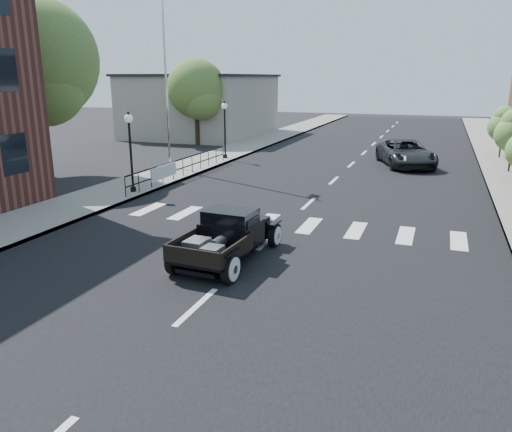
% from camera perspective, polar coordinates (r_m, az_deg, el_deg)
% --- Properties ---
extents(ground, '(120.00, 120.00, 0.00)m').
position_cam_1_polar(ground, '(13.89, -1.22, -5.32)').
color(ground, black).
rests_on(ground, ground).
extents(road, '(14.00, 80.00, 0.02)m').
position_cam_1_polar(road, '(27.92, 10.13, 5.14)').
color(road, black).
rests_on(road, ground).
extents(road_markings, '(12.00, 60.00, 0.06)m').
position_cam_1_polar(road_markings, '(23.11, 7.87, 3.06)').
color(road_markings, silver).
rests_on(road_markings, ground).
extents(sidewalk_left, '(3.00, 80.00, 0.15)m').
position_cam_1_polar(sidewalk_left, '(30.53, -5.84, 6.31)').
color(sidewalk_left, gray).
rests_on(sidewalk_left, ground).
extents(low_building_left, '(10.00, 12.00, 5.00)m').
position_cam_1_polar(low_building_left, '(44.74, -6.16, 12.35)').
color(low_building_left, '#A79E8C').
rests_on(low_building_left, ground).
extents(railing, '(0.08, 10.00, 1.00)m').
position_cam_1_polar(railing, '(25.51, -8.35, 5.71)').
color(railing, black).
rests_on(railing, sidewalk_left).
extents(banner, '(0.04, 2.20, 0.60)m').
position_cam_1_polar(banner, '(23.80, -10.45, 4.42)').
color(banner, silver).
rests_on(banner, sidewalk_left).
extents(lamp_post_b, '(0.36, 0.36, 3.43)m').
position_cam_1_polar(lamp_post_b, '(22.11, -14.12, 7.09)').
color(lamp_post_b, black).
rests_on(lamp_post_b, sidewalk_left).
extents(lamp_post_c, '(0.36, 0.36, 3.43)m').
position_cam_1_polar(lamp_post_c, '(30.82, -3.58, 9.80)').
color(lamp_post_c, black).
rests_on(lamp_post_c, sidewalk_left).
extents(flagpole, '(0.12, 0.12, 12.48)m').
position_cam_1_polar(flagpole, '(27.86, -10.41, 18.30)').
color(flagpole, silver).
rests_on(flagpole, sidewalk_left).
extents(big_tree_near, '(5.97, 5.97, 8.77)m').
position_cam_1_polar(big_tree_near, '(27.48, -23.49, 13.15)').
color(big_tree_near, '#4D682C').
rests_on(big_tree_near, ground).
extents(big_tree_far, '(4.30, 4.30, 6.32)m').
position_cam_1_polar(big_tree_far, '(38.23, -6.81, 12.79)').
color(big_tree_far, '#4D682C').
rests_on(big_tree_far, ground).
extents(small_tree_d, '(1.89, 1.89, 3.15)m').
position_cam_1_polar(small_tree_d, '(29.41, 27.26, 7.58)').
color(small_tree_d, '#567A38').
rests_on(small_tree_d, sidewalk_right).
extents(small_tree_e, '(1.81, 1.81, 3.02)m').
position_cam_1_polar(small_tree_e, '(34.55, 26.32, 8.52)').
color(small_tree_e, '#567A38').
rests_on(small_tree_e, sidewalk_right).
extents(hotrod_pickup, '(2.19, 4.29, 1.45)m').
position_cam_1_polar(hotrod_pickup, '(13.83, -3.25, -2.24)').
color(hotrod_pickup, black).
rests_on(hotrod_pickup, ground).
extents(second_car, '(4.11, 5.88, 1.49)m').
position_cam_1_polar(second_car, '(30.07, 16.75, 6.88)').
color(second_car, black).
rests_on(second_car, ground).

